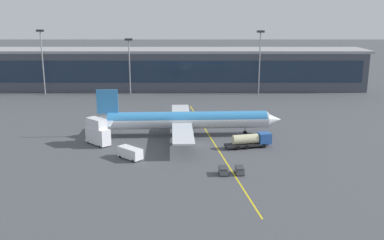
{
  "coord_description": "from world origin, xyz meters",
  "views": [
    {
      "loc": [
        -0.91,
        -98.55,
        31.4
      ],
      "look_at": [
        -1.0,
        5.8,
        4.5
      ],
      "focal_mm": 40.94,
      "sensor_mm": 36.0,
      "label": 1
    }
  ],
  "objects_px": {
    "main_airliner": "(187,120)",
    "baggage_cart_1": "(240,170)",
    "lavatory_truck": "(130,152)",
    "fuel_tanker": "(251,140)",
    "catering_lift": "(98,132)",
    "baggage_cart_0": "(224,171)"
  },
  "relations": [
    {
      "from": "fuel_tanker",
      "to": "baggage_cart_1",
      "type": "height_order",
      "value": "fuel_tanker"
    },
    {
      "from": "lavatory_truck",
      "to": "baggage_cart_1",
      "type": "distance_m",
      "value": 24.23
    },
    {
      "from": "baggage_cart_1",
      "to": "lavatory_truck",
      "type": "bearing_deg",
      "value": 158.41
    },
    {
      "from": "lavatory_truck",
      "to": "baggage_cart_1",
      "type": "bearing_deg",
      "value": -21.59
    },
    {
      "from": "lavatory_truck",
      "to": "baggage_cart_0",
      "type": "relative_size",
      "value": 2.14
    },
    {
      "from": "lavatory_truck",
      "to": "baggage_cart_0",
      "type": "distance_m",
      "value": 21.38
    },
    {
      "from": "fuel_tanker",
      "to": "catering_lift",
      "type": "relative_size",
      "value": 1.67
    },
    {
      "from": "catering_lift",
      "to": "lavatory_truck",
      "type": "relative_size",
      "value": 1.13
    },
    {
      "from": "catering_lift",
      "to": "baggage_cart_1",
      "type": "distance_m",
      "value": 36.76
    },
    {
      "from": "main_airliner",
      "to": "baggage_cart_0",
      "type": "relative_size",
      "value": 17.55
    },
    {
      "from": "main_airliner",
      "to": "baggage_cart_1",
      "type": "relative_size",
      "value": 17.55
    },
    {
      "from": "catering_lift",
      "to": "baggage_cart_1",
      "type": "bearing_deg",
      "value": -31.11
    },
    {
      "from": "fuel_tanker",
      "to": "baggage_cart_1",
      "type": "xyz_separation_m",
      "value": [
        -4.41,
        -16.74,
        -0.96
      ]
    },
    {
      "from": "fuel_tanker",
      "to": "baggage_cart_1",
      "type": "bearing_deg",
      "value": -104.78
    },
    {
      "from": "baggage_cart_0",
      "to": "catering_lift",
      "type": "bearing_deg",
      "value": 145.81
    },
    {
      "from": "main_airliner",
      "to": "baggage_cart_1",
      "type": "height_order",
      "value": "main_airliner"
    },
    {
      "from": "catering_lift",
      "to": "baggage_cart_0",
      "type": "bearing_deg",
      "value": -34.19
    },
    {
      "from": "fuel_tanker",
      "to": "lavatory_truck",
      "type": "relative_size",
      "value": 1.89
    },
    {
      "from": "lavatory_truck",
      "to": "fuel_tanker",
      "type": "bearing_deg",
      "value": 16.2
    },
    {
      "from": "fuel_tanker",
      "to": "catering_lift",
      "type": "bearing_deg",
      "value": 176.45
    },
    {
      "from": "main_airliner",
      "to": "catering_lift",
      "type": "bearing_deg",
      "value": -159.73
    },
    {
      "from": "catering_lift",
      "to": "baggage_cart_0",
      "type": "relative_size",
      "value": 2.42
    }
  ]
}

